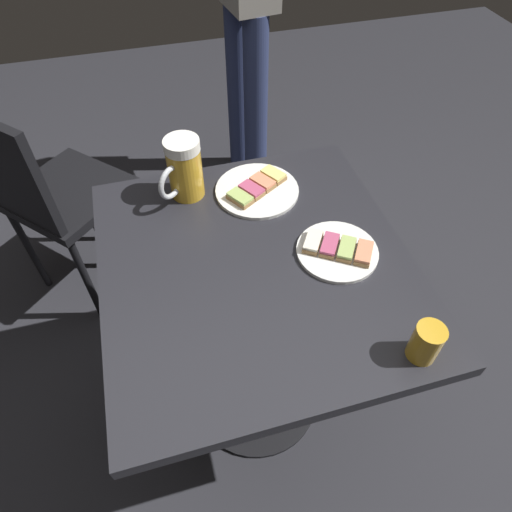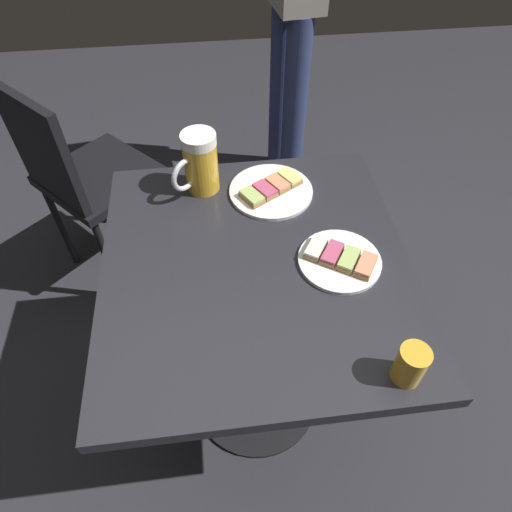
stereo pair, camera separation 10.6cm
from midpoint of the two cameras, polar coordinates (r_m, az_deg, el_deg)
The scene contains 7 objects.
ground_plane at distance 1.73m, azimuth 1.84°, elevation -17.39°, with size 6.00×6.00×0.00m, color #28282D.
cafe_table at distance 1.21m, azimuth 2.53°, elevation -5.85°, with size 0.74×0.78×0.76m.
plate_near at distance 1.10m, azimuth 13.31°, elevation -0.56°, with size 0.20×0.20×0.03m.
plate_far at distance 1.25m, azimuth 4.37°, elevation 8.22°, with size 0.23×0.23×0.03m.
beer_mug at distance 1.22m, azimuth -4.65°, elevation 11.53°, with size 0.13×0.12×0.17m.
beer_glass_small at distance 0.94m, azimuth 22.16°, elevation -12.84°, with size 0.06×0.06×0.09m, color gold.
cafe_chair at distance 1.79m, azimuth -19.53°, elevation 9.59°, with size 0.54×0.54×0.89m.
Camera 2 is at (-0.08, -0.70, 1.58)m, focal length 31.59 mm.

